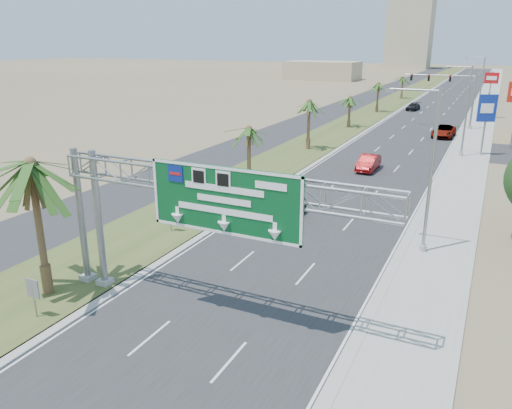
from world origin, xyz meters
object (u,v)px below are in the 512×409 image
object	(u,v)px
car_mid_lane	(368,163)
car_far	(413,107)
car_left_lane	(289,209)
pole_sign_blue	(487,110)
sign_gantry	(198,192)
palm_near	(30,164)
car_right_lane	(444,131)
signal_mast	(459,96)
pole_sign_red_far	(491,81)

from	to	relation	value
car_mid_lane	car_far	distance (m)	49.78
car_left_lane	car_mid_lane	xyz separation A→B (m)	(1.88, 16.89, 0.04)
car_left_lane	pole_sign_blue	size ratio (longest dim) A/B	0.61
pole_sign_blue	sign_gantry	bearing A→B (deg)	-103.66
palm_near	car_far	distance (m)	83.23
car_right_lane	pole_sign_blue	distance (m)	12.46
signal_mast	pole_sign_blue	world-z (taller)	signal_mast
car_mid_lane	pole_sign_red_far	bearing A→B (deg)	77.83
sign_gantry	car_mid_lane	size ratio (longest dim) A/B	3.53
palm_near	car_left_lane	world-z (taller)	palm_near
car_far	pole_sign_blue	world-z (taller)	pole_sign_blue
sign_gantry	car_left_lane	xyz separation A→B (m)	(-1.35, 14.34, -5.32)
palm_near	car_far	size ratio (longest dim) A/B	1.82
palm_near	car_far	bearing A→B (deg)	86.34
signal_mast	car_right_lane	xyz separation A→B (m)	(-0.82, -8.10, -4.04)
car_left_lane	car_mid_lane	world-z (taller)	car_mid_lane
car_left_lane	pole_sign_red_far	bearing A→B (deg)	77.13
palm_near	signal_mast	distance (m)	65.60
car_far	pole_sign_blue	size ratio (longest dim) A/B	0.65
palm_near	pole_sign_blue	size ratio (longest dim) A/B	1.17
signal_mast	car_right_lane	size ratio (longest dim) A/B	1.77
palm_near	car_mid_lane	distance (m)	34.82
palm_near	signal_mast	world-z (taller)	palm_near
palm_near	car_left_lane	xyz separation A→B (m)	(6.79, 16.27, -6.19)
car_right_lane	pole_sign_blue	size ratio (longest dim) A/B	0.82
sign_gantry	pole_sign_blue	world-z (taller)	sign_gantry
sign_gantry	palm_near	xyz separation A→B (m)	(-8.14, -1.93, 0.87)
signal_mast	car_far	xyz separation A→B (m)	(-9.07, 18.86, -4.18)
car_right_lane	car_far	distance (m)	28.19
car_mid_lane	car_right_lane	size ratio (longest dim) A/B	0.81
signal_mast	car_far	size ratio (longest dim) A/B	2.24
palm_near	pole_sign_red_far	distance (m)	79.81
car_mid_lane	signal_mast	bearing A→B (deg)	79.42
palm_near	car_far	world-z (taller)	palm_near
car_left_lane	car_far	bearing A→B (deg)	88.94
sign_gantry	palm_near	bearing A→B (deg)	-166.68
car_mid_lane	car_far	bearing A→B (deg)	93.78
palm_near	car_far	xyz separation A→B (m)	(5.30, 82.83, -6.26)
car_left_lane	pole_sign_red_far	distance (m)	62.72
sign_gantry	car_right_lane	world-z (taller)	sign_gantry
car_far	pole_sign_blue	xyz separation A→B (m)	(13.40, -37.43, 4.50)
sign_gantry	car_far	size ratio (longest dim) A/B	3.65
car_right_lane	pole_sign_red_far	distance (m)	22.94
car_left_lane	car_right_lane	size ratio (longest dim) A/B	0.75
signal_mast	pole_sign_red_far	distance (m)	14.31
signal_mast	car_left_lane	xyz separation A→B (m)	(-7.58, -47.70, -4.11)
palm_near	pole_sign_red_far	xyz separation A→B (m)	(18.20, 77.71, -0.83)
sign_gantry	car_mid_lane	bearing A→B (deg)	89.02
palm_near	car_right_lane	world-z (taller)	palm_near
car_mid_lane	car_right_lane	world-z (taller)	car_right_lane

